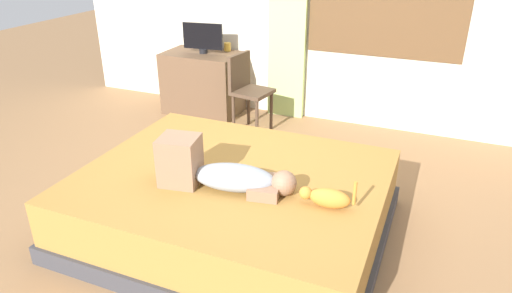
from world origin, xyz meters
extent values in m
plane|color=olive|center=(0.00, 0.00, 0.00)|extent=(16.00, 16.00, 0.00)
cube|color=brown|center=(0.63, 2.52, 1.34)|extent=(1.63, 0.02, 1.04)
cube|color=white|center=(0.63, 2.52, 1.34)|extent=(1.55, 0.02, 0.96)
cube|color=#38383D|center=(0.02, 0.06, 0.07)|extent=(2.20, 1.79, 0.14)
cube|color=olive|center=(0.02, 0.06, 0.31)|extent=(2.13, 1.74, 0.34)
ellipsoid|color=#8C939E|center=(0.12, -0.12, 0.57)|extent=(0.60, 0.35, 0.17)
sphere|color=#8C664C|center=(0.45, -0.06, 0.57)|extent=(0.17, 0.17, 0.17)
cube|color=#8C664C|center=(-0.26, -0.18, 0.65)|extent=(0.30, 0.28, 0.34)
cube|color=#8C664C|center=(0.33, -0.08, 0.52)|extent=(0.24, 0.31, 0.08)
ellipsoid|color=#C67A2D|center=(0.77, -0.10, 0.55)|extent=(0.27, 0.13, 0.13)
sphere|color=#C67A2D|center=(0.61, -0.11, 0.56)|extent=(0.08, 0.08, 0.08)
cylinder|color=#C67A2D|center=(0.92, -0.09, 0.61)|extent=(0.02, 0.02, 0.16)
cube|color=brown|center=(-1.39, 2.19, 0.37)|extent=(0.90, 0.56, 0.74)
cylinder|color=black|center=(-1.37, 2.19, 0.77)|extent=(0.10, 0.10, 0.05)
cube|color=black|center=(-1.37, 2.19, 0.94)|extent=(0.48, 0.09, 0.30)
cylinder|color=gold|center=(-1.15, 2.40, 0.79)|extent=(0.08, 0.08, 0.10)
cylinder|color=#4C3828|center=(-0.42, 1.99, 0.22)|extent=(0.04, 0.04, 0.44)
cylinder|color=#4C3828|center=(-0.47, 1.69, 0.22)|extent=(0.04, 0.04, 0.44)
cylinder|color=#4C3828|center=(-0.72, 2.04, 0.22)|extent=(0.04, 0.04, 0.44)
cylinder|color=#4C3828|center=(-0.77, 1.74, 0.22)|extent=(0.04, 0.04, 0.44)
cube|color=#4C3828|center=(-0.60, 1.86, 0.46)|extent=(0.44, 0.44, 0.04)
cube|color=#4C3828|center=(-0.76, 1.89, 0.67)|extent=(0.10, 0.38, 0.38)
cube|color=#ADCC75|center=(-0.42, 2.47, 1.34)|extent=(0.44, 0.06, 2.68)
camera|label=1|loc=(1.31, -2.57, 2.09)|focal=32.58mm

